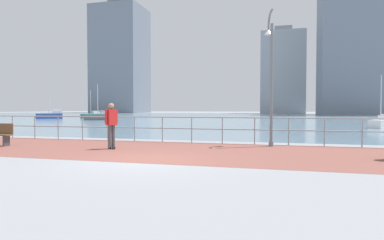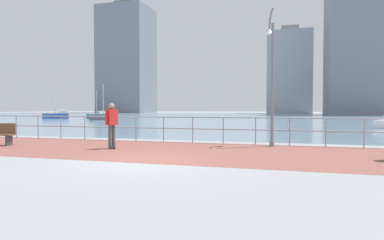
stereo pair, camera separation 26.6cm
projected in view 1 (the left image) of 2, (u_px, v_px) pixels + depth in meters
name	position (u px, v px, depth m)	size (l,w,h in m)	color
ground	(254.00, 119.00, 48.51)	(220.00, 220.00, 0.00)	gray
brick_paving	(171.00, 150.00, 12.24)	(28.00, 5.86, 0.01)	brown
harbor_water	(259.00, 117.00, 58.46)	(180.00, 88.00, 0.00)	#6B899E
waterfront_railing	(192.00, 125.00, 15.03)	(25.25, 0.06, 1.17)	#8C99A3
lamppost	(271.00, 71.00, 13.62)	(0.43, 0.80, 5.54)	slate
skateboarder	(111.00, 121.00, 12.66)	(0.41, 0.53, 1.74)	black
sailboat_yellow	(381.00, 123.00, 26.66)	(2.34, 3.03, 4.20)	white
sailboat_white	(50.00, 115.00, 49.64)	(3.51, 3.21, 5.11)	#284799
sailboat_gray	(91.00, 115.00, 52.68)	(2.09, 3.26, 4.39)	#197266
sailboat_red	(99.00, 117.00, 43.84)	(3.54, 2.12, 4.76)	#595960
tower_beige	(283.00, 74.00, 99.30)	(12.36, 13.55, 25.46)	#A3A8B2
tower_concrete	(120.00, 60.00, 118.54)	(16.91, 15.18, 39.02)	slate
tower_slate	(357.00, 33.00, 79.00)	(16.74, 15.14, 40.31)	slate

